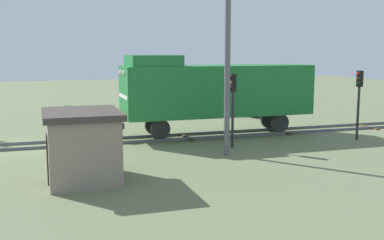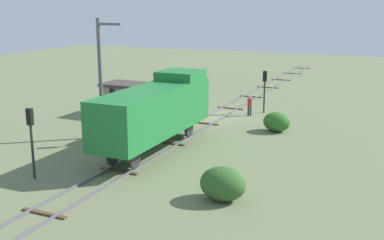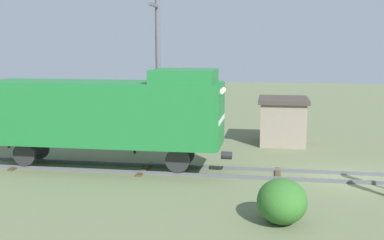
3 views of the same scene
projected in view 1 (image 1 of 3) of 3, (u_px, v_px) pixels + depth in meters
name	position (u px, v px, depth m)	size (l,w,h in m)	color
ground_plane	(16.00, 148.00, 25.02)	(111.60, 111.60, 0.00)	#66704C
railway_track	(16.00, 146.00, 25.01)	(2.40, 74.40, 0.16)	#595960
locomotive	(215.00, 89.00, 27.99)	(2.90, 11.60, 4.60)	#1E7233
traffic_signal_mid	(233.00, 96.00, 24.72)	(0.32, 0.34, 3.83)	#262628
traffic_signal_far	(359.00, 92.00, 26.83)	(0.32, 0.34, 3.91)	#262628
catenary_mast	(227.00, 63.00, 22.72)	(1.94, 0.28, 8.35)	#595960
relay_hut	(82.00, 145.00, 18.60)	(3.50, 2.90, 2.74)	gray
bush_near	(68.00, 116.00, 31.35)	(2.03, 1.66, 1.47)	#306626
bush_far	(255.00, 106.00, 36.42)	(2.28, 1.87, 1.66)	#2F5926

